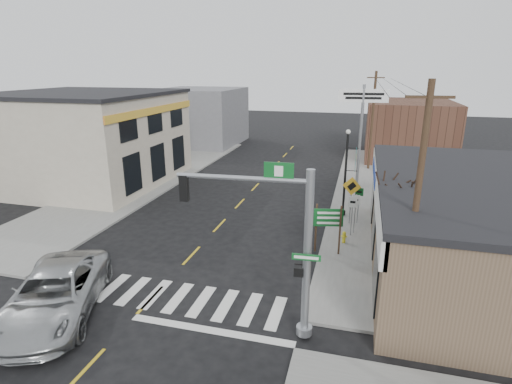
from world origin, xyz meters
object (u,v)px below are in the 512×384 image
(bare_tree, at_px, (397,182))
(dance_center_sign, at_px, (362,111))
(utility_pole_near, at_px, (416,206))
(utility_pole_far, at_px, (372,120))
(guide_sign, at_px, (328,222))
(fire_hydrant, at_px, (344,236))
(lamp_post, at_px, (347,167))
(traffic_signal_pole, at_px, (286,236))
(suv, at_px, (55,294))

(bare_tree, bearing_deg, dance_center_sign, 96.79)
(utility_pole_near, distance_m, utility_pole_far, 22.61)
(guide_sign, xyz_separation_m, fire_hydrant, (0.75, 1.43, -1.28))
(lamp_post, xyz_separation_m, bare_tree, (2.25, -6.88, 1.16))
(traffic_signal_pole, relative_size, utility_pole_near, 0.71)
(guide_sign, xyz_separation_m, bare_tree, (2.77, -1.36, 2.58))
(traffic_signal_pole, height_order, dance_center_sign, dance_center_sign)
(fire_hydrant, xyz_separation_m, utility_pole_near, (2.40, -5.99, 3.94))
(traffic_signal_pole, xyz_separation_m, guide_sign, (0.86, 6.43, -1.92))
(bare_tree, bearing_deg, traffic_signal_pole, -125.61)
(suv, height_order, bare_tree, bare_tree)
(suv, bearing_deg, utility_pole_near, -8.51)
(guide_sign, bearing_deg, bare_tree, -38.88)
(utility_pole_near, bearing_deg, guide_sign, 119.46)
(suv, xyz_separation_m, guide_sign, (9.20, 7.48, 0.88))
(fire_hydrant, height_order, lamp_post, lamp_post)
(fire_hydrant, bearing_deg, bare_tree, -54.10)
(lamp_post, xyz_separation_m, utility_pole_far, (1.47, 12.50, 1.24))
(guide_sign, xyz_separation_m, utility_pole_near, (3.14, -4.56, 2.66))
(suv, relative_size, dance_center_sign, 0.83)
(fire_hydrant, height_order, utility_pole_near, utility_pole_near)
(bare_tree, xyz_separation_m, utility_pole_far, (-0.78, 19.38, 0.09))
(suv, xyz_separation_m, traffic_signal_pole, (8.34, 1.05, 2.80))
(traffic_signal_pole, distance_m, bare_tree, 6.27)
(fire_hydrant, bearing_deg, utility_pole_far, 85.69)
(guide_sign, bearing_deg, utility_pole_near, -68.08)
(traffic_signal_pole, relative_size, fire_hydrant, 9.66)
(lamp_post, relative_size, utility_pole_near, 0.63)
(traffic_signal_pole, xyz_separation_m, fire_hydrant, (1.61, 7.87, -3.20))
(fire_hydrant, relative_size, lamp_post, 0.12)
(dance_center_sign, bearing_deg, fire_hydrant, -97.08)
(lamp_post, height_order, bare_tree, bare_tree)
(suv, xyz_separation_m, fire_hydrant, (9.94, 8.92, -0.40))
(suv, height_order, utility_pole_far, utility_pole_far)
(guide_sign, xyz_separation_m, lamp_post, (0.52, 5.51, 1.43))
(traffic_signal_pole, relative_size, bare_tree, 1.11)
(traffic_signal_pole, height_order, lamp_post, traffic_signal_pole)
(traffic_signal_pole, bearing_deg, suv, -176.64)
(traffic_signal_pole, bearing_deg, utility_pole_near, 21.33)
(lamp_post, bearing_deg, bare_tree, -59.57)
(guide_sign, relative_size, lamp_post, 0.47)
(dance_center_sign, xyz_separation_m, bare_tree, (1.64, -13.77, -1.37))
(suv, height_order, utility_pole_near, utility_pole_near)
(fire_hydrant, height_order, dance_center_sign, dance_center_sign)
(bare_tree, height_order, utility_pole_far, utility_pole_far)
(lamp_post, xyz_separation_m, utility_pole_near, (2.62, -10.07, 1.23))
(fire_hydrant, bearing_deg, dance_center_sign, 87.99)
(guide_sign, bearing_deg, suv, -153.53)
(suv, bearing_deg, lamp_post, 31.37)
(suv, height_order, traffic_signal_pole, traffic_signal_pole)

